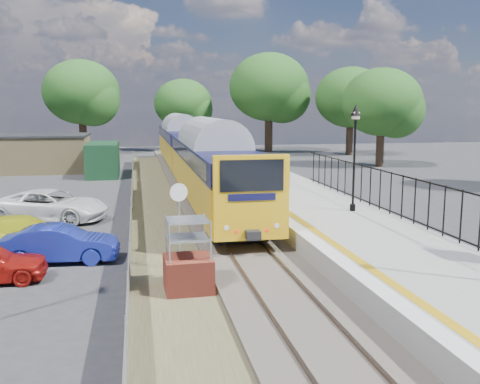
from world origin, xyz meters
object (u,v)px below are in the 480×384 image
object	(u,v)px
car_blue	(60,244)
car_yellow	(24,234)
train	(191,150)
speed_sign	(179,211)
car_white	(51,206)
brick_plinth	(188,257)
victorian_lamp_north	(355,133)

from	to	relation	value
car_blue	car_yellow	bearing A→B (deg)	47.35
train	speed_sign	xyz separation A→B (m)	(-2.59, -21.27, -0.31)
car_white	brick_plinth	bearing A→B (deg)	-135.01
victorian_lamp_north	brick_plinth	size ratio (longest dim) A/B	2.08
car_blue	train	bearing A→B (deg)	-14.74
brick_plinth	speed_sign	size ratio (longest dim) A/B	0.75
victorian_lamp_north	speed_sign	distance (m)	9.35
victorian_lamp_north	train	world-z (taller)	victorian_lamp_north
car_yellow	car_white	distance (m)	5.71
brick_plinth	car_white	world-z (taller)	brick_plinth
victorian_lamp_north	train	xyz separation A→B (m)	(-5.30, 16.80, -1.96)
speed_sign	car_white	bearing A→B (deg)	106.70
car_blue	car_yellow	xyz separation A→B (m)	(-1.47, 1.56, 0.04)
brick_plinth	car_white	bearing A→B (deg)	116.05
car_yellow	car_white	world-z (taller)	car_white
train	car_yellow	xyz separation A→B (m)	(-8.06, -17.78, -1.65)
train	car_white	bearing A→B (deg)	-123.44
victorian_lamp_north	car_white	xyz separation A→B (m)	(-13.27, 4.72, -3.55)
train	brick_plinth	xyz separation A→B (m)	(-2.50, -23.27, -1.28)
brick_plinth	car_blue	world-z (taller)	brick_plinth
train	car_yellow	distance (m)	19.60
car_blue	victorian_lamp_north	bearing A→B (deg)	-73.81
brick_plinth	train	bearing A→B (deg)	83.87
train	brick_plinth	bearing A→B (deg)	-96.13
car_yellow	train	bearing A→B (deg)	-31.86
car_blue	car_white	xyz separation A→B (m)	(-1.38, 7.28, 0.09)
train	speed_sign	size ratio (longest dim) A/B	13.82
train	car_blue	bearing A→B (deg)	-108.81
brick_plinth	speed_sign	world-z (taller)	speed_sign
train	car_blue	size ratio (longest dim) A/B	10.29
train	car_yellow	world-z (taller)	train
speed_sign	car_blue	distance (m)	4.65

